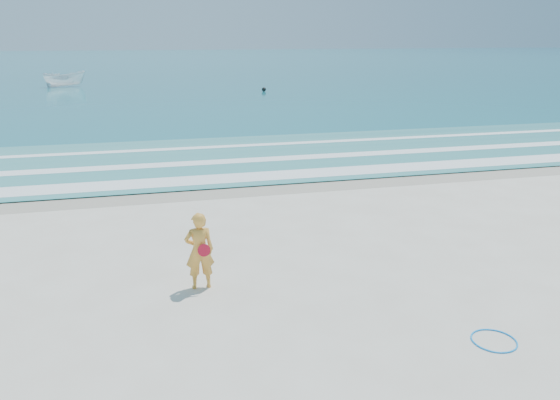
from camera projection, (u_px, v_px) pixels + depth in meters
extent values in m
plane|color=silver|center=(302.00, 302.00, 11.28)|extent=(400.00, 400.00, 0.00)
cube|color=#B2A893|center=(231.00, 189.00, 19.63)|extent=(400.00, 2.40, 0.00)
cube|color=#19727F|center=(153.00, 63.00, 108.69)|extent=(400.00, 190.00, 0.04)
cube|color=#59B7AD|center=(213.00, 158.00, 24.26)|extent=(400.00, 10.00, 0.01)
cube|color=white|center=(226.00, 178.00, 20.82)|extent=(400.00, 1.40, 0.01)
cube|color=white|center=(215.00, 162.00, 23.51)|extent=(400.00, 0.90, 0.01)
cube|color=white|center=(206.00, 147.00, 26.58)|extent=(400.00, 0.60, 0.01)
torus|color=#0D91F7|center=(494.00, 341.00, 9.85)|extent=(0.97, 0.97, 0.03)
imported|color=white|center=(65.00, 79.00, 57.41)|extent=(4.44, 2.34, 1.63)
sphere|color=black|center=(264.00, 89.00, 52.79)|extent=(0.41, 0.41, 0.41)
imported|color=gold|center=(199.00, 251.00, 11.72)|extent=(0.63, 0.42, 1.72)
cylinder|color=red|center=(204.00, 250.00, 11.55)|extent=(0.27, 0.08, 0.27)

